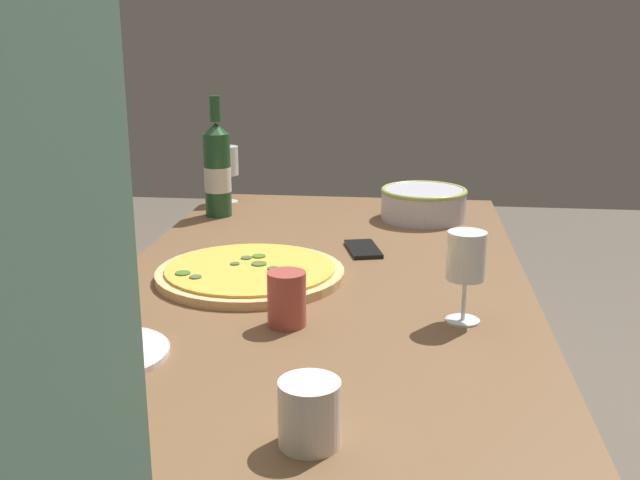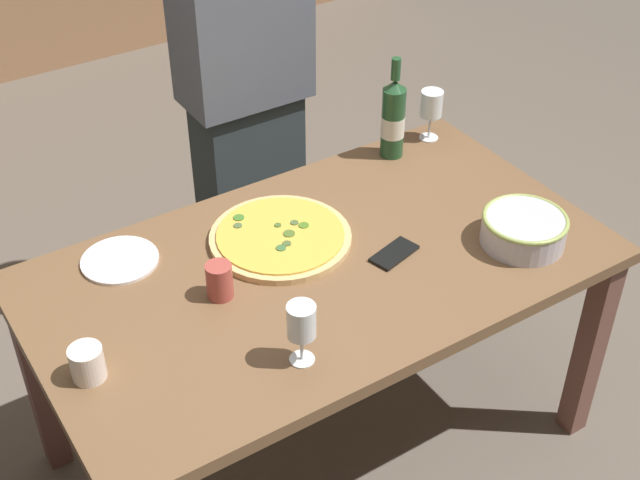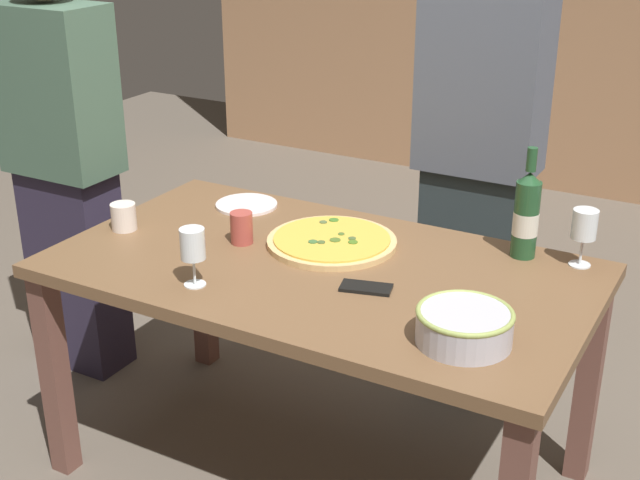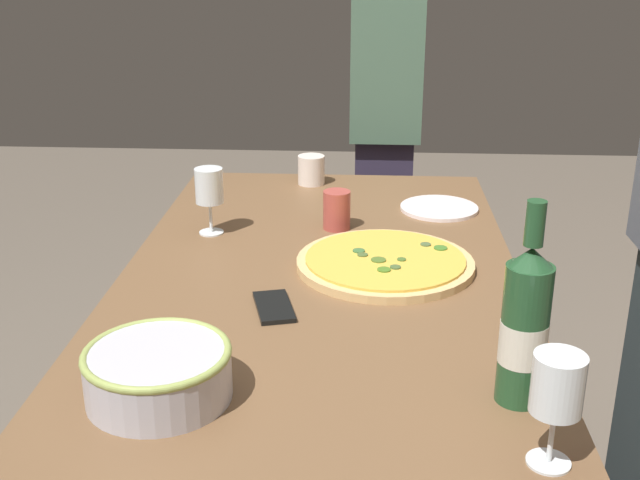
{
  "view_description": "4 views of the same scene",
  "coord_description": "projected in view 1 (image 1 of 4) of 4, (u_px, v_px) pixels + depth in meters",
  "views": [
    {
      "loc": [
        -1.55,
        -0.18,
        1.27
      ],
      "look_at": [
        0.0,
        0.0,
        0.83
      ],
      "focal_mm": 41.94,
      "sensor_mm": 36.0,
      "label": 1
    },
    {
      "loc": [
        -1.02,
        -1.59,
        2.26
      ],
      "look_at": [
        0.0,
        0.0,
        0.83
      ],
      "focal_mm": 49.1,
      "sensor_mm": 36.0,
      "label": 2
    },
    {
      "loc": [
        1.13,
        -2.04,
        1.82
      ],
      "look_at": [
        0.0,
        0.0,
        0.83
      ],
      "focal_mm": 48.35,
      "sensor_mm": 36.0,
      "label": 3
    },
    {
      "loc": [
        1.65,
        0.1,
        1.46
      ],
      "look_at": [
        0.0,
        0.0,
        0.83
      ],
      "focal_mm": 44.65,
      "sensor_mm": 36.0,
      "label": 4
    }
  ],
  "objects": [
    {
      "name": "dining_table",
      "position": [
        320.0,
        314.0,
        1.67
      ],
      "size": [
        1.6,
        0.9,
        0.75
      ],
      "color": "brown",
      "rests_on": "ground"
    },
    {
      "name": "pizza",
      "position": [
        250.0,
        273.0,
        1.62
      ],
      "size": [
        0.41,
        0.41,
        0.03
      ],
      "color": "#DCB272",
      "rests_on": "dining_table"
    },
    {
      "name": "serving_bowl",
      "position": [
        424.0,
        202.0,
        2.12
      ],
      "size": [
        0.24,
        0.24,
        0.09
      ],
      "color": "silver",
      "rests_on": "dining_table"
    },
    {
      "name": "wine_bottle",
      "position": [
        217.0,
        169.0,
        2.13
      ],
      "size": [
        0.08,
        0.08,
        0.34
      ],
      "color": "#214C29",
      "rests_on": "dining_table"
    },
    {
      "name": "wine_glass_near_pizza",
      "position": [
        226.0,
        164.0,
        2.3
      ],
      "size": [
        0.07,
        0.07,
        0.18
      ],
      "color": "white",
      "rests_on": "dining_table"
    },
    {
      "name": "wine_glass_by_bottle",
      "position": [
        466.0,
        261.0,
        1.35
      ],
      "size": [
        0.07,
        0.07,
        0.17
      ],
      "color": "white",
      "rests_on": "dining_table"
    },
    {
      "name": "cup_amber",
      "position": [
        310.0,
        413.0,
        0.96
      ],
      "size": [
        0.08,
        0.08,
        0.09
      ],
      "primitive_type": "cylinder",
      "color": "silver",
      "rests_on": "dining_table"
    },
    {
      "name": "cup_ceramic",
      "position": [
        287.0,
        299.0,
        1.35
      ],
      "size": [
        0.07,
        0.07,
        0.1
      ],
      "primitive_type": "cylinder",
      "color": "#AC463D",
      "rests_on": "dining_table"
    },
    {
      "name": "side_plate",
      "position": [
        104.0,
        353.0,
        1.23
      ],
      "size": [
        0.22,
        0.22,
        0.01
      ],
      "primitive_type": "cylinder",
      "color": "white",
      "rests_on": "dining_table"
    },
    {
      "name": "cell_phone",
      "position": [
        363.0,
        249.0,
        1.82
      ],
      "size": [
        0.16,
        0.1,
        0.01
      ],
      "primitive_type": "cube",
      "rotation": [
        0.0,
        0.0,
        4.97
      ],
      "color": "black",
      "rests_on": "dining_table"
    },
    {
      "name": "person_guest_left",
      "position": [
        21.0,
        187.0,
        1.89
      ],
      "size": [
        0.42,
        0.24,
        1.74
      ],
      "rotation": [
        0.0,
        0.0,
        -1.82
      ],
      "color": "#2A3537",
      "rests_on": "ground"
    }
  ]
}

